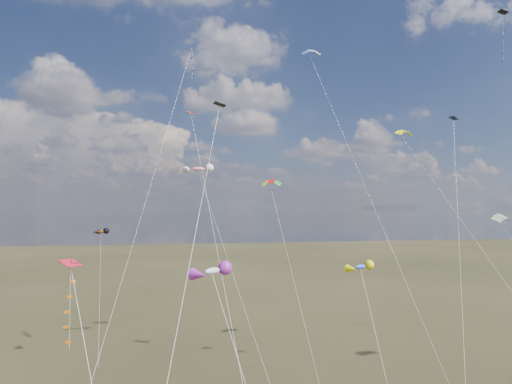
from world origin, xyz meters
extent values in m
cube|color=black|center=(23.86, 13.22, 36.75)|extent=(0.94, 0.98, 0.33)
cube|color=#0C144D|center=(-5.38, 35.49, 39.34)|extent=(0.97, 0.93, 0.35)
cylinder|color=silver|center=(-10.29, 22.88, 19.67)|extent=(9.85, 25.24, 39.35)
cube|color=black|center=(-5.27, 2.65, 23.94)|extent=(0.78, 0.80, 0.23)
cylinder|color=silver|center=(-8.04, -5.86, 11.97)|extent=(5.57, 17.05, 23.96)
cube|color=red|center=(-13.12, -1.61, 14.72)|extent=(1.21, 1.21, 0.32)
cube|color=navy|center=(20.30, 16.17, 26.67)|extent=(0.82, 0.87, 0.31)
cylinder|color=silver|center=(15.73, 8.93, 13.33)|extent=(9.17, 14.52, 26.68)
cube|color=red|center=(-6.12, 22.45, 27.50)|extent=(1.31, 1.29, 0.33)
cylinder|color=silver|center=(-4.49, 10.48, 13.75)|extent=(3.28, 23.95, 27.51)
cylinder|color=silver|center=(23.03, 15.46, 13.47)|extent=(5.97, 20.67, 26.96)
cylinder|color=silver|center=(12.30, 18.43, 18.61)|extent=(6.41, 20.49, 37.23)
cylinder|color=silver|center=(4.40, 20.04, 10.27)|extent=(2.17, 11.76, 20.55)
ellipsoid|color=#CC5300|center=(-16.85, 35.41, 14.40)|extent=(2.47, 2.94, 0.92)
cylinder|color=silver|center=(-16.29, 30.96, 7.20)|extent=(1.16, 8.94, 14.42)
cube|color=#332316|center=(-15.72, 26.50, 0.06)|extent=(0.10, 0.10, 0.12)
ellipsoid|color=silver|center=(-5.92, 0.03, 13.92)|extent=(2.34, 2.23, 0.87)
ellipsoid|color=red|center=(-4.68, 33.02, 22.47)|extent=(3.36, 1.55, 1.28)
cylinder|color=silver|center=(-1.65, 24.78, 11.24)|extent=(6.08, 16.51, 22.49)
ellipsoid|color=blue|center=(5.81, 6.58, 13.04)|extent=(2.32, 1.67, 0.81)
cylinder|color=silver|center=(5.70, 2.53, 6.52)|extent=(0.25, 8.13, 13.05)
camera|label=1|loc=(-8.35, -25.63, 17.45)|focal=32.00mm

